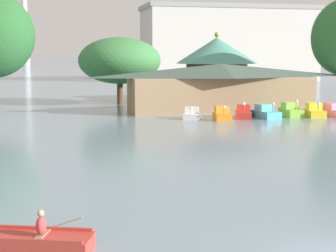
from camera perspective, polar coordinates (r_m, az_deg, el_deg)
name	(u,v)px	position (r m, az deg, el deg)	size (l,w,h in m)	color
rowboat_with_rower	(33,242)	(17.56, -14.29, -12.01)	(3.93, 3.88, 1.51)	#B7382D
pedal_boat_white	(192,114)	(50.46, 2.57, 1.27)	(2.18, 2.64, 1.31)	white
pedal_boat_orange	(222,115)	(49.75, 5.85, 1.23)	(1.76, 2.45, 1.45)	orange
pedal_boat_red	(243,113)	(51.59, 8.12, 1.42)	(2.40, 3.22, 1.66)	red
pedal_boat_cyan	(266,112)	(52.12, 10.48, 1.44)	(2.14, 3.16, 1.61)	#4CB7CC
pedal_boat_lime	(291,111)	(53.74, 13.07, 1.60)	(1.57, 2.97, 1.80)	#8CCC3F
pedal_boat_yellow	(315,111)	(53.89, 15.51, 1.53)	(1.92, 2.61, 1.57)	yellow
pedal_boat_pink	(334,111)	(55.16, 17.47, 1.56)	(2.18, 2.96, 1.52)	pink
boathouse	(221,87)	(57.13, 5.73, 4.24)	(21.12, 6.22, 5.12)	#9E7F5B
green_roof_pavilion	(217,64)	(71.25, 5.26, 6.63)	(10.91, 10.91, 9.03)	brown
shoreline_tree_mid	(120,61)	(65.05, -5.24, 7.03)	(10.01, 10.01, 8.19)	brown
background_building_block	(229,43)	(126.71, 6.57, 8.84)	(40.45, 15.57, 17.24)	beige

